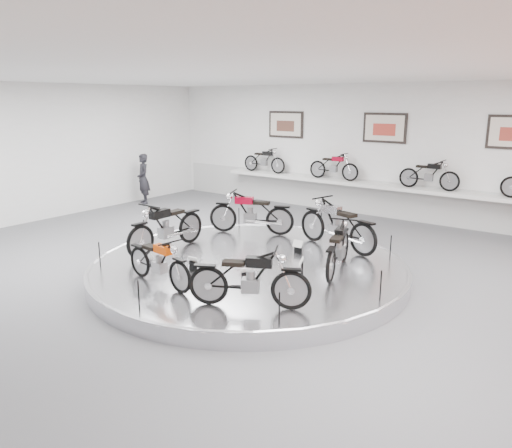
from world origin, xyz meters
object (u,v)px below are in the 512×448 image
Objects in this scene: display_platform at (249,269)px; bike_b at (337,224)px; shelf at (378,186)px; bike_a at (338,247)px; bike_c at (251,213)px; bike_e at (159,261)px; visitor at (143,179)px; bike_f at (249,278)px; bike_d at (166,226)px.

bike_b reaches higher than display_platform.
bike_a reaches higher than shelf.
bike_a is 0.87× the size of bike_b.
bike_c reaches higher than bike_a.
bike_a reaches higher than display_platform.
visitor is at bearing 147.45° from bike_e.
shelf is 5.87× the size of bike_b.
shelf is 8.33m from bike_f.
bike_d is at bearing -10.59° from visitor.
bike_f is (1.40, -1.81, 0.64)m from display_platform.
bike_a is 0.88× the size of bike_d.
visitor is (-8.80, 5.51, 0.07)m from bike_f.
bike_d is 1.08× the size of visitor.
bike_b is (-0.75, 1.38, 0.07)m from bike_a.
bike_a reaches higher than bike_e.
display_platform is 8.31m from visitor.
bike_c is 2.32m from bike_d.
bike_d is at bearing 51.27° from bike_c.
display_platform is 0.58× the size of shelf.
bike_a is 3.78m from bike_d.
bike_a is at bearing 133.37° from bike_b.
bike_e is 0.89× the size of bike_f.
display_platform is 4.29× the size of bike_e.
bike_f is at bearing -5.68° from visitor.
bike_e is (-2.22, -2.53, -0.04)m from bike_a.
bike_f reaches higher than shelf.
bike_f is at bearing -52.27° from display_platform.
bike_f is (-0.33, -2.37, 0.01)m from bike_a.
bike_c is 6.38m from visitor.
display_platform is at bearing 78.02° from bike_b.
visitor is (-8.38, 1.77, 0.01)m from bike_b.
bike_b reaches higher than shelf.
display_platform is 2.09m from bike_d.
visitor is (-7.40, 3.70, 0.71)m from display_platform.
bike_c is at bearing 17.93° from bike_b.
visitor reaches higher than shelf.
bike_e is at bearing 122.57° from bike_a.
bike_f is (2.70, -3.62, -0.04)m from bike_c.
bike_d is at bearing 53.93° from bike_b.
bike_b is (0.98, 1.94, 0.70)m from display_platform.
bike_e reaches higher than shelf.
bike_b is 3.74m from bike_d.
display_platform is at bearing 102.31° from bike_d.
bike_f is at bearing -80.34° from shelf.
visitor reaches higher than bike_a.
visitor is at bearing -159.98° from shelf.
display_platform is 3.44× the size of bike_d.
bike_c is (-2.28, -0.13, -0.02)m from bike_b.
bike_a is 0.95× the size of visitor.
display_platform is 3.72× the size of visitor.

